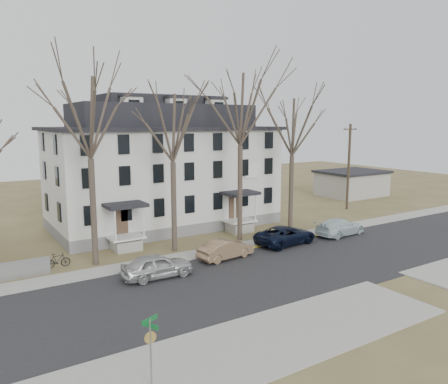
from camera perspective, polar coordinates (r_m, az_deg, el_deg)
ground at (r=28.74m, az=11.68°, el=-10.75°), size 120.00×120.00×0.00m
main_road at (r=30.11m, az=9.01°, el=-9.74°), size 120.00×10.00×0.04m
far_sidewalk at (r=34.61m, az=2.39°, el=-7.12°), size 120.00×2.00×0.08m
near_sidewalk_left at (r=20.45m, az=4.88°, el=-19.16°), size 20.00×5.00×0.08m
yellow_curb at (r=36.94m, az=9.62°, el=-6.19°), size 14.00×0.25×0.06m
boarding_house at (r=41.14m, az=-7.82°, el=3.04°), size 20.80×12.36×12.05m
distant_building at (r=60.26m, az=16.34°, el=1.12°), size 8.50×6.50×3.35m
tree_far_left at (r=30.15m, az=-17.28°, el=9.99°), size 8.40×8.40×13.72m
tree_mid_left at (r=32.26m, az=-6.77°, el=8.93°), size 7.80×7.80×12.74m
tree_center at (r=35.31m, az=2.17°, el=11.40°), size 9.00×9.00×14.70m
tree_mid_right at (r=38.66m, az=8.97°, el=8.90°), size 7.80×7.80×12.74m
utility_pole_far at (r=50.35m, az=15.97°, el=3.33°), size 2.00×0.28×9.50m
car_silver at (r=27.96m, az=-8.72°, el=-9.58°), size 4.54×1.98×1.52m
car_tan at (r=31.33m, az=0.19°, el=-7.53°), size 4.38×2.00×1.39m
car_navy at (r=35.27m, az=8.06°, el=-5.65°), size 5.52×2.95×1.47m
car_white at (r=38.96m, az=14.91°, el=-4.48°), size 5.15×2.48×1.45m
bicycle_left at (r=34.75m, az=-12.20°, el=-6.54°), size 1.60×0.57×0.84m
bicycle_right at (r=31.53m, az=-20.90°, el=-8.43°), size 1.65×0.50×0.98m
street_sign at (r=16.89m, az=-9.59°, el=-18.76°), size 0.78×0.78×2.76m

